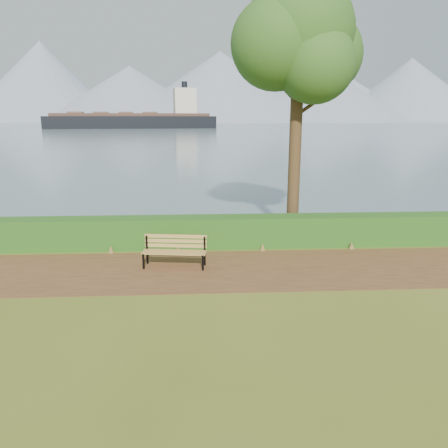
{
  "coord_description": "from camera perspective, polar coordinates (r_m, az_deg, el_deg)",
  "views": [
    {
      "loc": [
        -0.4,
        -11.24,
        4.15
      ],
      "look_at": [
        0.31,
        1.2,
        1.1
      ],
      "focal_mm": 35.0,
      "sensor_mm": 36.0,
      "label": 1
    }
  ],
  "objects": [
    {
      "name": "mountains",
      "position": [
        418.05,
        -4.68,
        16.95
      ],
      "size": [
        585.0,
        190.0,
        70.0
      ],
      "color": "gray",
      "rests_on": "ground"
    },
    {
      "name": "hedge",
      "position": [
        14.32,
        -1.56,
        -1.02
      ],
      "size": [
        32.0,
        0.85,
        1.0
      ],
      "primitive_type": "cube",
      "color": "#214B15",
      "rests_on": "ground"
    },
    {
      "name": "cargo_ship",
      "position": [
        173.67,
        -11.16,
        13.09
      ],
      "size": [
        64.17,
        20.1,
        19.25
      ],
      "rotation": [
        0.0,
        0.0,
        0.16
      ],
      "color": "black",
      "rests_on": "ground"
    },
    {
      "name": "ground",
      "position": [
        11.99,
        -1.16,
        -6.5
      ],
      "size": [
        140.0,
        140.0,
        0.0
      ],
      "primitive_type": "plane",
      "color": "#505F1B",
      "rests_on": "ground"
    },
    {
      "name": "path",
      "position": [
        12.27,
        -1.21,
        -5.99
      ],
      "size": [
        40.0,
        3.4,
        0.01
      ],
      "primitive_type": "cube",
      "color": "#4F2E1B",
      "rests_on": "ground"
    },
    {
      "name": "tree",
      "position": [
        15.42,
        9.77,
        22.69
      ],
      "size": [
        4.46,
        3.68,
        8.87
      ],
      "rotation": [
        0.0,
        0.0,
        0.12
      ],
      "color": "#392617",
      "rests_on": "ground"
    },
    {
      "name": "water",
      "position": [
        271.27,
        -3.27,
        12.87
      ],
      "size": [
        700.0,
        510.0,
        0.0
      ],
      "primitive_type": "cube",
      "color": "slate",
      "rests_on": "ground"
    },
    {
      "name": "bench",
      "position": [
        12.48,
        -6.44,
        -3.25
      ],
      "size": [
        1.85,
        0.76,
        0.9
      ],
      "rotation": [
        0.0,
        0.0,
        -0.13
      ],
      "color": "black",
      "rests_on": "ground"
    }
  ]
}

